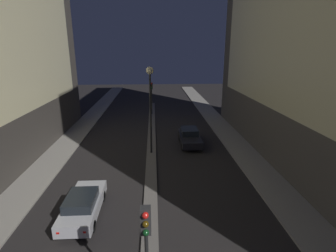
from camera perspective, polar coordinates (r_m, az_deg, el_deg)
median_strip at (r=26.00m, az=-3.60°, el=-3.86°), size 0.85×39.64×0.12m
traffic_light_near at (r=8.84m, az=-4.75°, el=-23.74°), size 0.32×0.42×4.47m
traffic_light_mid at (r=36.80m, az=-3.59°, el=7.59°), size 0.32×0.42×4.47m
street_lamp at (r=22.22m, az=-3.91°, el=7.89°), size 0.62×0.62×7.56m
car_left_lane at (r=15.96m, az=-18.01°, el=-15.96°), size 1.79×4.64×1.46m
car_right_lane at (r=25.74m, az=4.72°, el=-2.37°), size 1.87×4.63×1.58m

